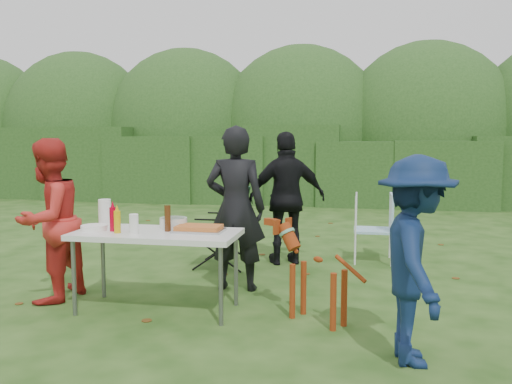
% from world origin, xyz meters
% --- Properties ---
extents(ground, '(80.00, 80.00, 0.00)m').
position_xyz_m(ground, '(0.00, 0.00, 0.00)').
color(ground, '#1E4211').
extents(hedge_row, '(22.00, 1.40, 1.70)m').
position_xyz_m(hedge_row, '(0.00, 8.00, 0.85)').
color(hedge_row, '#23471C').
rests_on(hedge_row, ground).
extents(shrub_backdrop, '(20.00, 2.60, 3.20)m').
position_xyz_m(shrub_backdrop, '(0.00, 9.60, 1.60)').
color(shrub_backdrop, '#3D6628').
rests_on(shrub_backdrop, ground).
extents(folding_table, '(1.50, 0.70, 0.74)m').
position_xyz_m(folding_table, '(-0.21, -0.18, 0.69)').
color(folding_table, silver).
rests_on(folding_table, ground).
extents(person_cook, '(0.64, 0.43, 1.72)m').
position_xyz_m(person_cook, '(0.34, 0.64, 0.86)').
color(person_cook, black).
rests_on(person_cook, ground).
extents(person_red_jacket, '(0.70, 0.85, 1.59)m').
position_xyz_m(person_red_jacket, '(-1.35, -0.09, 0.79)').
color(person_red_jacket, red).
rests_on(person_red_jacket, ground).
extents(person_black_puffy, '(1.06, 0.74, 1.66)m').
position_xyz_m(person_black_puffy, '(0.71, 1.88, 0.83)').
color(person_black_puffy, black).
rests_on(person_black_puffy, ground).
extents(child, '(0.64, 1.01, 1.48)m').
position_xyz_m(child, '(2.01, -0.91, 0.74)').
color(child, '#0E2046').
rests_on(child, ground).
extents(dog, '(0.94, 0.78, 0.84)m').
position_xyz_m(dog, '(1.27, -0.22, 0.42)').
color(dog, maroon).
rests_on(dog, ground).
extents(camping_chair, '(0.62, 0.62, 1.00)m').
position_xyz_m(camping_chair, '(-0.05, 1.56, 0.50)').
color(camping_chair, '#163C24').
rests_on(camping_chair, ground).
extents(lawn_chair, '(0.53, 0.53, 0.89)m').
position_xyz_m(lawn_chair, '(1.78, 2.21, 0.44)').
color(lawn_chair, '#4596BE').
rests_on(lawn_chair, ground).
extents(food_tray, '(0.45, 0.30, 0.02)m').
position_xyz_m(food_tray, '(0.17, -0.11, 0.75)').
color(food_tray, '#B7B7BA').
rests_on(food_tray, folding_table).
extents(focaccia_bread, '(0.40, 0.26, 0.04)m').
position_xyz_m(focaccia_bread, '(0.17, -0.11, 0.78)').
color(focaccia_bread, '#C5672C').
rests_on(focaccia_bread, food_tray).
extents(mustard_bottle, '(0.06, 0.06, 0.20)m').
position_xyz_m(mustard_bottle, '(-0.53, -0.32, 0.84)').
color(mustard_bottle, gold).
rests_on(mustard_bottle, folding_table).
extents(ketchup_bottle, '(0.06, 0.06, 0.22)m').
position_xyz_m(ketchup_bottle, '(-0.61, -0.24, 0.85)').
color(ketchup_bottle, '#AA001B').
rests_on(ketchup_bottle, folding_table).
extents(beer_bottle, '(0.06, 0.06, 0.24)m').
position_xyz_m(beer_bottle, '(-0.12, -0.15, 0.86)').
color(beer_bottle, '#47230F').
rests_on(beer_bottle, folding_table).
extents(paper_towel_roll, '(0.12, 0.12, 0.26)m').
position_xyz_m(paper_towel_roll, '(-0.82, 0.01, 0.87)').
color(paper_towel_roll, white).
rests_on(paper_towel_roll, folding_table).
extents(cup_stack, '(0.08, 0.08, 0.18)m').
position_xyz_m(cup_stack, '(-0.36, -0.35, 0.83)').
color(cup_stack, white).
rests_on(cup_stack, folding_table).
extents(pasta_bowl, '(0.26, 0.26, 0.10)m').
position_xyz_m(pasta_bowl, '(-0.12, 0.02, 0.79)').
color(pasta_bowl, silver).
rests_on(pasta_bowl, folding_table).
extents(plate_stack, '(0.24, 0.24, 0.05)m').
position_xyz_m(plate_stack, '(-0.80, -0.24, 0.77)').
color(plate_stack, white).
rests_on(plate_stack, folding_table).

